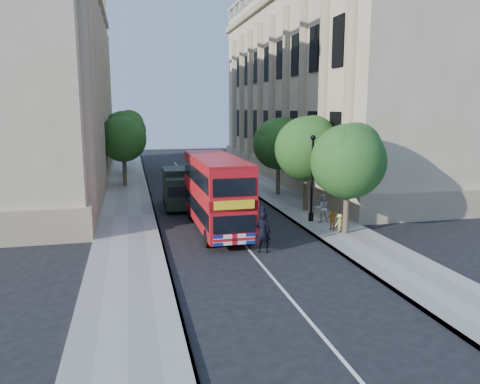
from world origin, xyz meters
TOP-DOWN VIEW (x-y plane):
  - ground at (0.00, 0.00)m, footprint 120.00×120.00m
  - pavement_right at (5.75, 10.00)m, footprint 3.50×80.00m
  - pavement_left at (-5.75, 10.00)m, footprint 3.50×80.00m
  - building_right at (13.80, 24.00)m, footprint 12.00×38.00m
  - building_left at (-13.80, 24.00)m, footprint 12.00×38.00m
  - tree_right_near at (5.84, 3.03)m, footprint 4.00×4.00m
  - tree_right_mid at (5.84, 9.03)m, footprint 4.20×4.20m
  - tree_right_far at (5.84, 15.03)m, footprint 4.00×4.00m
  - tree_left_far at (-5.96, 22.03)m, footprint 4.00×4.00m
  - tree_left_back at (-5.96, 30.03)m, footprint 4.20×4.20m
  - lamp_post at (5.00, 6.00)m, footprint 0.32×0.32m
  - double_decker_bus at (-0.88, 5.54)m, footprint 2.49×8.90m
  - box_van at (-2.32, 12.01)m, footprint 2.01×4.76m
  - police_constable at (0.54, 1.00)m, footprint 0.85×0.69m
  - woman_pedestrian at (5.53, 5.64)m, footprint 0.87×0.71m
  - child_a at (5.40, 3.80)m, footprint 0.70×0.36m
  - child_b at (5.57, 3.28)m, footprint 0.74×0.59m

SIDE VIEW (x-z plane):
  - ground at x=0.00m, z-range 0.00..0.00m
  - pavement_right at x=5.75m, z-range 0.00..0.12m
  - pavement_left at x=-5.75m, z-range 0.00..0.12m
  - child_b at x=5.57m, z-range 0.12..1.12m
  - child_a at x=5.40m, z-range 0.12..1.27m
  - woman_pedestrian at x=5.53m, z-range 0.12..1.81m
  - police_constable at x=0.54m, z-range 0.00..2.03m
  - box_van at x=-2.32m, z-range -0.03..2.67m
  - double_decker_bus at x=-0.88m, z-range 0.22..4.30m
  - lamp_post at x=5.00m, z-range -0.07..5.09m
  - tree_right_near at x=5.84m, z-range 1.21..7.29m
  - tree_right_far at x=5.84m, z-range 1.24..7.39m
  - tree_left_far at x=-5.96m, z-range 1.30..7.59m
  - tree_right_mid at x=5.84m, z-range 1.26..7.63m
  - tree_left_back at x=-5.96m, z-range 1.38..8.03m
  - building_right at x=13.80m, z-range 0.00..18.00m
  - building_left at x=-13.80m, z-range 0.00..18.00m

